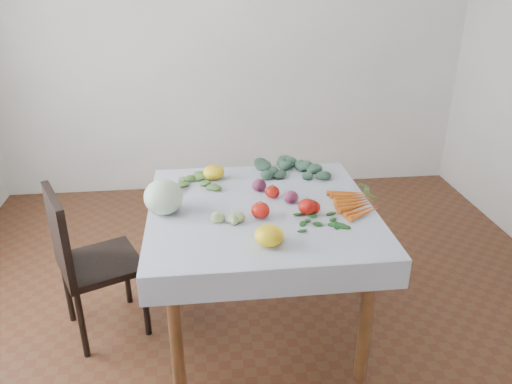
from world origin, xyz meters
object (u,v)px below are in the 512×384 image
chair (83,255)px  cabbage (164,197)px  table (261,225)px  heirloom_back (214,172)px  carrot_bunch (356,202)px

chair → cabbage: size_ratio=4.53×
table → heirloom_back: (-0.22, 0.39, 0.14)m
table → heirloom_back: size_ratio=8.33×
heirloom_back → table: bearing=-60.0°
chair → cabbage: bearing=-8.9°
carrot_bunch → table: bearing=176.1°
carrot_bunch → cabbage: bearing=178.4°
heirloom_back → carrot_bunch: bearing=-30.8°
heirloom_back → cabbage: bearing=-123.1°
table → chair: bearing=176.1°
chair → carrot_bunch: bearing=-3.9°
heirloom_back → chair: bearing=-155.1°
chair → carrot_bunch: chair is taller
table → carrot_bunch: size_ratio=2.99×
table → carrot_bunch: (0.48, -0.03, 0.12)m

